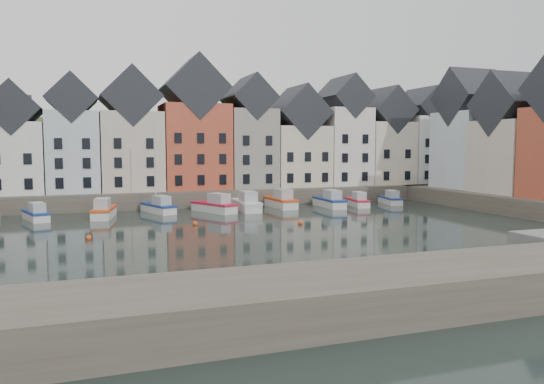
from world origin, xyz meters
name	(u,v)px	position (x,y,z in m)	size (l,w,h in m)	color
ground	(259,236)	(0.00, 0.00, 0.00)	(260.00, 260.00, 0.00)	black
far_quay	(192,194)	(0.00, 30.00, 1.00)	(90.00, 16.00, 2.00)	#4C443A
near_wall	(197,310)	(-10.00, -22.00, 1.00)	(50.00, 6.00, 2.00)	#4C443A
hillside	(166,282)	(0.02, 56.00, -17.96)	(153.60, 70.40, 64.00)	#22371B
far_terrace	(217,138)	(3.21, 28.00, 8.88)	(72.37, 8.16, 17.78)	beige
right_terrace	(516,137)	(36.00, 8.07, 8.91)	(8.30, 24.25, 16.36)	silver
mooring_buoys	(201,228)	(-4.00, 5.33, 0.15)	(20.50, 5.50, 0.50)	#D74919
boat_b	(36,214)	(-19.05, 16.91, 0.63)	(3.24, 5.81, 2.13)	silver
boat_c	(104,211)	(-12.29, 16.70, 0.72)	(3.11, 6.54, 2.41)	silver
boat_d	(159,207)	(-6.07, 18.82, 0.73)	(3.66, 6.18, 11.28)	silver
boat_e	(215,206)	(0.24, 17.27, 0.74)	(4.57, 6.75, 2.50)	silver
boat_f	(246,204)	(4.13, 17.33, 0.80)	(2.32, 7.00, 2.67)	silver
boat_g	(280,201)	(9.19, 19.10, 0.80)	(2.51, 7.05, 2.67)	silver
boat_h	(330,201)	(15.25, 17.34, 0.74)	(2.15, 6.50, 2.48)	silver
boat_i	(357,201)	(19.05, 17.09, 0.63)	(2.53, 5.71, 2.12)	silver
boat_j	(390,199)	(24.55, 17.91, 0.62)	(2.78, 5.64, 2.08)	silver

